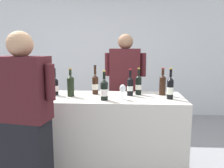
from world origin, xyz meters
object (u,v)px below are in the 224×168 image
object	(u,v)px
wine_bottle_7	(71,85)
wine_bottle_1	(23,87)
wine_bottle_8	(130,86)
wine_glass	(123,89)
person_server	(125,96)
wine_bottle_2	(55,86)
ice_bucket	(36,84)
wine_bottle_5	(170,88)
wine_bottle_4	(139,85)
wine_bottle_9	(104,90)
wine_bottle_3	(35,87)
wine_bottle_6	(163,84)
person_guest	(25,130)
wine_bottle_0	(95,84)

from	to	relation	value
wine_bottle_7	wine_bottle_1	bearing A→B (deg)	-167.98
wine_bottle_8	wine_glass	world-z (taller)	wine_bottle_8
person_server	wine_bottle_2	bearing A→B (deg)	-145.85
wine_bottle_8	ice_bucket	xyz separation A→B (m)	(-1.16, 0.05, 0.01)
wine_bottle_5	wine_bottle_7	distance (m)	1.14
ice_bucket	wine_glass	bearing A→B (deg)	-13.59
wine_bottle_5	ice_bucket	world-z (taller)	wine_bottle_5
wine_bottle_4	wine_bottle_9	size ratio (longest dim) A/B	1.01
wine_bottle_2	wine_bottle_4	distance (m)	1.01
wine_bottle_3	wine_bottle_1	bearing A→B (deg)	-176.47
wine_bottle_2	person_server	xyz separation A→B (m)	(0.84, 0.57, -0.23)
wine_glass	person_server	world-z (taller)	person_server
wine_bottle_1	wine_bottle_4	distance (m)	1.34
wine_bottle_3	wine_bottle_6	xyz separation A→B (m)	(1.47, 0.24, 0.01)
wine_bottle_8	wine_glass	bearing A→B (deg)	-112.38
wine_bottle_3	person_guest	xyz separation A→B (m)	(0.15, -0.63, -0.28)
wine_glass	person_server	bearing A→B (deg)	88.16
wine_bottle_1	ice_bucket	world-z (taller)	wine_bottle_1
wine_bottle_8	wine_glass	xyz separation A→B (m)	(-0.08, -0.21, -0.01)
wine_bottle_7	wine_bottle_3	bearing A→B (deg)	-165.17
wine_bottle_6	wine_glass	size ratio (longest dim) A/B	1.96
wine_bottle_7	wine_bottle_9	xyz separation A→B (m)	(0.41, -0.17, -0.02)
wine_glass	wine_bottle_3	bearing A→B (deg)	178.67
wine_bottle_8	person_guest	distance (m)	1.27
wine_bottle_1	wine_glass	world-z (taller)	wine_bottle_1
wine_bottle_1	wine_glass	size ratio (longest dim) A/B	1.92
wine_bottle_5	wine_bottle_7	bearing A→B (deg)	176.28
wine_bottle_1	wine_bottle_5	size ratio (longest dim) A/B	0.93
wine_bottle_5	wine_bottle_6	size ratio (longest dim) A/B	1.06
wine_bottle_6	wine_glass	bearing A→B (deg)	-151.07
wine_bottle_7	person_server	world-z (taller)	person_server
wine_bottle_4	wine_bottle_7	world-z (taller)	wine_bottle_7
wine_bottle_0	wine_bottle_8	bearing A→B (deg)	-8.13
wine_bottle_3	wine_bottle_7	xyz separation A→B (m)	(0.39, 0.10, 0.00)
wine_bottle_5	person_server	xyz separation A→B (m)	(-0.50, 0.70, -0.25)
wine_bottle_3	wine_bottle_5	distance (m)	1.52
person_server	wine_glass	bearing A→B (deg)	-91.84
wine_bottle_0	ice_bucket	world-z (taller)	wine_bottle_0
wine_bottle_1	person_guest	xyz separation A→B (m)	(0.29, -0.63, -0.27)
wine_bottle_8	wine_bottle_2	bearing A→B (deg)	-178.50
wine_bottle_7	wine_bottle_4	bearing A→B (deg)	9.96
wine_bottle_5	wine_bottle_9	distance (m)	0.73
wine_bottle_7	wine_glass	bearing A→B (deg)	-11.65
wine_bottle_5	wine_bottle_9	size ratio (longest dim) A/B	1.07
wine_bottle_0	wine_bottle_3	xyz separation A→B (m)	(-0.66, -0.24, 0.00)
wine_bottle_2	person_server	world-z (taller)	person_server
wine_bottle_3	ice_bucket	distance (m)	0.25
wine_bottle_5	wine_bottle_6	distance (m)	0.22
wine_bottle_5	wine_bottle_7	size ratio (longest dim) A/B	1.05
wine_bottle_0	wine_bottle_9	size ratio (longest dim) A/B	1.10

